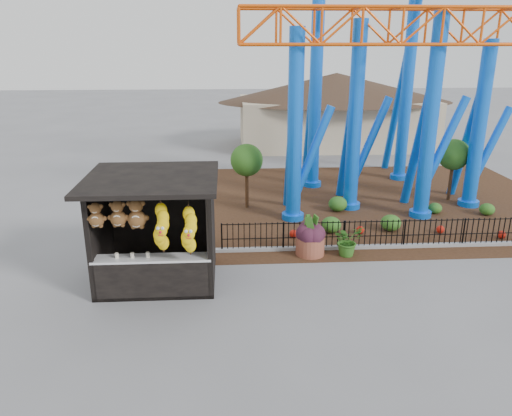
{
  "coord_description": "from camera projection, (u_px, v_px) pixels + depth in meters",
  "views": [
    {
      "loc": [
        -0.98,
        -11.94,
        6.54
      ],
      "look_at": [
        -0.18,
        1.5,
        2.0
      ],
      "focal_mm": 35.0,
      "sensor_mm": 36.0,
      "label": 1
    }
  ],
  "objects": [
    {
      "name": "picket_fence",
      "position": [
        407.0,
        234.0,
        16.39
      ],
      "size": [
        12.2,
        0.06,
        1.0
      ],
      "primitive_type": null,
      "color": "black",
      "rests_on": "ground"
    },
    {
      "name": "landscaping",
      "position": [
        381.0,
        216.0,
        18.74
      ],
      "size": [
        8.33,
        3.75,
        0.6
      ],
      "color": "#285619",
      "rests_on": "mulch_bed"
    },
    {
      "name": "ground",
      "position": [
        266.0,
        296.0,
        13.44
      ],
      "size": [
        120.0,
        120.0,
        0.0
      ],
      "primitive_type": "plane",
      "color": "slate",
      "rests_on": "ground"
    },
    {
      "name": "roller_coaster",
      "position": [
        381.0,
        43.0,
        19.45
      ],
      "size": [
        11.0,
        6.37,
        10.82
      ],
      "color": "blue",
      "rests_on": "ground"
    },
    {
      "name": "mulch_bed",
      "position": [
        345.0,
        202.0,
        21.23
      ],
      "size": [
        18.0,
        12.0,
        0.02
      ],
      "primitive_type": "cube",
      "color": "#331E11",
      "rests_on": "ground"
    },
    {
      "name": "prize_booth",
      "position": [
        155.0,
        233.0,
        13.65
      ],
      "size": [
        3.5,
        3.4,
        3.12
      ],
      "color": "black",
      "rests_on": "ground"
    },
    {
      "name": "planter_foliage",
      "position": [
        311.0,
        228.0,
        15.74
      ],
      "size": [
        0.7,
        0.7,
        0.64
      ],
      "primitive_type": "ellipsoid",
      "color": "#341523",
      "rests_on": "terracotta_planter"
    },
    {
      "name": "curb",
      "position": [
        379.0,
        247.0,
        16.48
      ],
      "size": [
        18.0,
        0.18,
        0.12
      ],
      "primitive_type": "cube",
      "color": "gray",
      "rests_on": "ground"
    },
    {
      "name": "potted_plant",
      "position": [
        348.0,
        240.0,
        15.82
      ],
      "size": [
        1.16,
        1.1,
        1.01
      ],
      "primitive_type": "imported",
      "rotation": [
        0.0,
        0.0,
        0.43
      ],
      "color": "#2A5719",
      "rests_on": "ground"
    },
    {
      "name": "pavilion",
      "position": [
        336.0,
        98.0,
        31.72
      ],
      "size": [
        15.0,
        15.0,
        4.8
      ],
      "color": "#BFAD8C",
      "rests_on": "ground"
    },
    {
      "name": "terracotta_planter",
      "position": [
        310.0,
        246.0,
        15.93
      ],
      "size": [
        1.05,
        1.05,
        0.6
      ],
      "primitive_type": "cylinder",
      "rotation": [
        0.0,
        0.0,
        0.15
      ],
      "color": "brown",
      "rests_on": "ground"
    }
  ]
}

